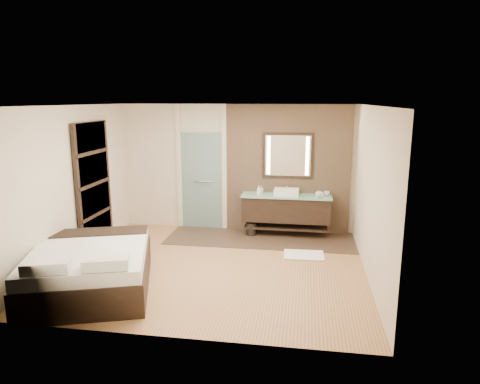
% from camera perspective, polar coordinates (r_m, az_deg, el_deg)
% --- Properties ---
extents(floor, '(5.00, 5.00, 0.00)m').
position_cam_1_polar(floor, '(7.42, -3.33, -9.90)').
color(floor, olive).
rests_on(floor, ground).
extents(tile_strip, '(3.80, 1.30, 0.01)m').
position_cam_1_polar(tile_strip, '(8.81, 2.71, -6.21)').
color(tile_strip, '#3E2D22').
rests_on(tile_strip, floor).
extents(stone_wall, '(2.60, 0.08, 2.70)m').
position_cam_1_polar(stone_wall, '(9.04, 6.36, 3.00)').
color(stone_wall, '#9D785A').
rests_on(stone_wall, floor).
extents(vanity, '(1.85, 0.55, 0.88)m').
position_cam_1_polar(vanity, '(8.92, 6.16, -2.19)').
color(vanity, black).
rests_on(vanity, stone_wall).
extents(mirror_unit, '(1.06, 0.04, 0.96)m').
position_cam_1_polar(mirror_unit, '(8.95, 6.39, 4.84)').
color(mirror_unit, black).
rests_on(mirror_unit, stone_wall).
extents(frosted_door, '(1.10, 0.12, 2.70)m').
position_cam_1_polar(frosted_door, '(9.33, -5.09, 2.03)').
color(frosted_door, '#A2CDCB').
rests_on(frosted_door, floor).
extents(shoji_partition, '(0.06, 1.20, 2.40)m').
position_cam_1_polar(shoji_partition, '(8.43, -18.89, 0.77)').
color(shoji_partition, black).
rests_on(shoji_partition, floor).
extents(bed, '(2.24, 2.50, 0.80)m').
position_cam_1_polar(bed, '(6.83, -19.34, -9.60)').
color(bed, black).
rests_on(bed, floor).
extents(bath_mat, '(0.74, 0.52, 0.02)m').
position_cam_1_polar(bath_mat, '(7.96, 8.51, -8.29)').
color(bath_mat, white).
rests_on(bath_mat, floor).
extents(waste_bin, '(0.24, 0.24, 0.28)m').
position_cam_1_polar(waste_bin, '(8.98, 1.51, -4.95)').
color(waste_bin, black).
rests_on(waste_bin, floor).
extents(tissue_box, '(0.15, 0.15, 0.10)m').
position_cam_1_polar(tissue_box, '(8.75, 10.51, -0.35)').
color(tissue_box, white).
rests_on(tissue_box, vanity).
extents(soap_bottle_a, '(0.10, 0.10, 0.20)m').
position_cam_1_polar(soap_bottle_a, '(8.78, 2.51, 0.24)').
color(soap_bottle_a, white).
rests_on(soap_bottle_a, vanity).
extents(soap_bottle_b, '(0.07, 0.08, 0.16)m').
position_cam_1_polar(soap_bottle_b, '(8.94, 2.87, 0.30)').
color(soap_bottle_b, '#B2B2B2').
rests_on(soap_bottle_b, vanity).
extents(soap_bottle_c, '(0.12, 0.12, 0.15)m').
position_cam_1_polar(soap_bottle_c, '(8.70, 10.40, -0.26)').
color(soap_bottle_c, '#A0CAC1').
rests_on(soap_bottle_c, vanity).
extents(cup, '(0.13, 0.13, 0.09)m').
position_cam_1_polar(cup, '(8.95, 11.50, -0.15)').
color(cup, silver).
rests_on(cup, vanity).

